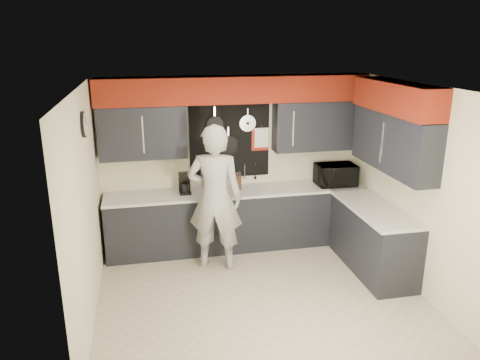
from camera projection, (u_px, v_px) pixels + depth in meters
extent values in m
plane|color=#B8AC8F|center=(259.00, 294.00, 5.95)|extent=(4.00, 4.00, 0.00)
cube|color=beige|center=(233.00, 161.00, 7.19)|extent=(4.00, 0.01, 2.60)
cube|color=black|center=(143.00, 133.00, 6.63)|extent=(1.24, 0.32, 0.75)
cube|color=black|center=(317.00, 126.00, 7.14)|extent=(1.34, 0.32, 0.75)
cube|color=maroon|center=(235.00, 90.00, 6.70)|extent=(3.94, 0.36, 0.38)
cube|color=black|center=(230.00, 140.00, 7.08)|extent=(1.22, 0.03, 1.15)
cylinder|color=black|center=(215.00, 125.00, 6.92)|extent=(0.26, 0.04, 0.26)
cylinder|color=black|center=(228.00, 146.00, 7.06)|extent=(0.30, 0.04, 0.30)
cylinder|color=black|center=(212.00, 166.00, 7.10)|extent=(0.27, 0.04, 0.27)
cylinder|color=silver|center=(248.00, 123.00, 7.02)|extent=(0.25, 0.02, 0.25)
cube|color=#A61C0C|center=(260.00, 139.00, 7.15)|extent=(0.26, 0.01, 0.34)
cube|color=white|center=(262.00, 138.00, 7.13)|extent=(0.22, 0.01, 0.30)
cylinder|color=silver|center=(201.00, 174.00, 7.11)|extent=(0.01, 0.01, 0.20)
cylinder|color=silver|center=(212.00, 173.00, 7.15)|extent=(0.01, 0.01, 0.20)
cylinder|color=silver|center=(223.00, 172.00, 7.18)|extent=(0.01, 0.01, 0.20)
cylinder|color=silver|center=(234.00, 172.00, 7.21)|extent=(0.01, 0.01, 0.20)
cylinder|color=silver|center=(245.00, 171.00, 7.24)|extent=(0.01, 0.01, 0.20)
cylinder|color=silver|center=(255.00, 171.00, 7.28)|extent=(0.01, 0.01, 0.20)
cube|color=beige|center=(413.00, 187.00, 5.95)|extent=(0.01, 3.50, 2.60)
cube|color=black|center=(393.00, 142.00, 6.04)|extent=(0.32, 1.70, 0.75)
cube|color=maroon|center=(396.00, 97.00, 5.87)|extent=(0.36, 1.70, 0.38)
cube|color=beige|center=(86.00, 210.00, 5.17)|extent=(0.01, 3.50, 2.60)
cylinder|color=black|center=(83.00, 124.00, 5.29)|extent=(0.04, 0.30, 0.30)
cylinder|color=white|center=(86.00, 124.00, 5.29)|extent=(0.01, 0.26, 0.26)
cube|color=black|center=(237.00, 220.00, 7.17)|extent=(3.90, 0.60, 0.88)
cube|color=silver|center=(237.00, 192.00, 7.02)|extent=(3.90, 0.63, 0.04)
cube|color=black|center=(373.00, 239.00, 6.47)|extent=(0.60, 1.60, 0.88)
cube|color=silver|center=(374.00, 208.00, 6.34)|extent=(0.63, 1.60, 0.04)
cube|color=black|center=(240.00, 250.00, 7.04)|extent=(3.90, 0.06, 0.10)
imported|color=black|center=(336.00, 175.00, 7.22)|extent=(0.60, 0.41, 0.33)
cube|color=#3A1D12|center=(238.00, 182.00, 7.03)|extent=(0.12, 0.12, 0.22)
cylinder|color=white|center=(212.00, 186.00, 7.00)|extent=(0.11, 0.11, 0.14)
cube|color=black|center=(185.00, 192.00, 6.88)|extent=(0.17, 0.20, 0.03)
cube|color=black|center=(184.00, 182.00, 6.90)|extent=(0.17, 0.06, 0.28)
cube|color=black|center=(184.00, 175.00, 6.80)|extent=(0.17, 0.20, 0.06)
cylinder|color=black|center=(185.00, 188.00, 6.84)|extent=(0.10, 0.10, 0.13)
imported|color=#9D9D9B|center=(215.00, 198.00, 6.36)|extent=(0.86, 0.69, 2.05)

